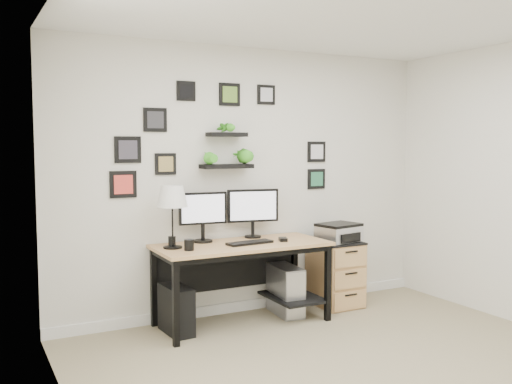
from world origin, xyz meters
TOP-DOWN VIEW (x-y plane):
  - room at (0.00, 1.98)m, footprint 4.00×4.00m
  - desk at (-0.24, 1.67)m, footprint 1.60×0.70m
  - monitor_left at (-0.57, 1.85)m, footprint 0.46×0.19m
  - monitor_right at (-0.04, 1.87)m, footprint 0.51×0.19m
  - keyboard at (-0.22, 1.57)m, footprint 0.45×0.19m
  - mouse at (0.12, 1.56)m, footprint 0.11×0.13m
  - table_lamp at (-0.92, 1.69)m, footprint 0.27×0.27m
  - mug at (-0.83, 1.53)m, footprint 0.08×0.08m
  - pen_cup at (-0.89, 1.79)m, footprint 0.07×0.07m
  - pc_tower_black at (-0.91, 1.65)m, footprint 0.21×0.43m
  - pc_tower_grey at (0.23, 1.69)m, footprint 0.26×0.50m
  - file_cabinet at (0.84, 1.72)m, footprint 0.43×0.53m
  - printer at (0.85, 1.68)m, footprint 0.46×0.39m
  - wall_decor at (-0.33, 1.93)m, footprint 2.27×0.18m

SIDE VIEW (x-z plane):
  - room at x=0.00m, z-range -1.95..2.05m
  - pc_tower_black at x=-0.91m, z-range 0.00..0.42m
  - pc_tower_grey at x=0.23m, z-range 0.00..0.47m
  - file_cabinet at x=0.84m, z-range 0.00..0.67m
  - desk at x=-0.24m, z-range 0.25..1.00m
  - keyboard at x=-0.22m, z-range 0.75..0.77m
  - printer at x=0.85m, z-range 0.67..0.86m
  - mouse at x=0.12m, z-range 0.75..0.78m
  - pen_cup at x=-0.89m, z-range 0.75..0.84m
  - mug at x=-0.83m, z-range 0.75..0.85m
  - monitor_left at x=-0.57m, z-range 0.79..1.26m
  - monitor_right at x=-0.04m, z-range 0.79..1.27m
  - table_lamp at x=-0.92m, z-range 0.92..1.47m
  - wall_decor at x=-0.33m, z-range 1.13..2.19m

